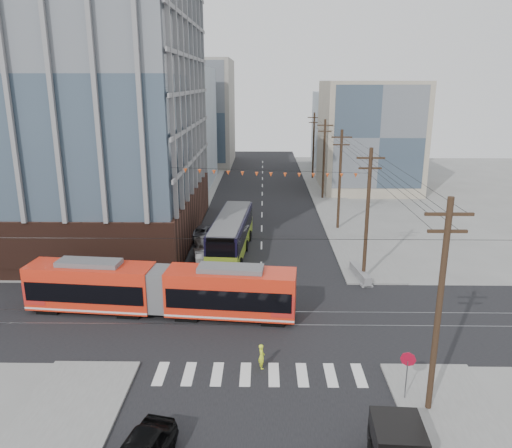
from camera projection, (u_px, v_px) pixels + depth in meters
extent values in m
plane|color=slate|center=(260.00, 347.00, 31.00)|extent=(160.00, 160.00, 0.00)
cube|color=#381E16|center=(41.00, 98.00, 49.48)|extent=(30.00, 25.00, 28.60)
cube|color=#8C99A5|center=(155.00, 127.00, 78.74)|extent=(18.00, 16.00, 18.00)
cube|color=gray|center=(369.00, 136.00, 74.70)|extent=(14.00, 14.00, 16.00)
cube|color=gray|center=(191.00, 113.00, 97.65)|extent=(16.00, 18.00, 20.00)
cube|color=#8C99A5|center=(358.00, 130.00, 94.17)|extent=(16.00, 16.00, 14.00)
cylinder|color=black|center=(439.00, 310.00, 23.59)|extent=(0.30, 0.30, 11.00)
cylinder|color=black|center=(313.00, 146.00, 83.18)|extent=(0.30, 0.30, 11.00)
imported|color=#9C9C9C|center=(204.00, 256.00, 44.80)|extent=(2.53, 4.99, 1.57)
imported|color=silver|center=(206.00, 242.00, 48.96)|extent=(3.10, 5.18, 1.41)
imported|color=#4F525A|center=(204.00, 231.00, 52.58)|extent=(3.19, 5.20, 1.35)
imported|color=#D3EA23|center=(262.00, 356.00, 28.57)|extent=(0.48, 0.62, 1.50)
cube|color=gray|center=(360.00, 274.00, 41.75)|extent=(1.45, 4.16, 0.81)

